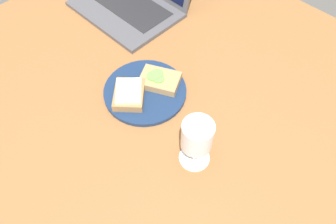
# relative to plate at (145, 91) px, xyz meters

# --- Properties ---
(wooden_table) EXTENTS (1.40, 1.40, 0.03)m
(wooden_table) POSITION_rel_plate_xyz_m (0.05, -0.03, -0.02)
(wooden_table) COLOR brown
(wooden_table) RESTS_ON ground
(plate) EXTENTS (0.23, 0.23, 0.01)m
(plate) POSITION_rel_plate_xyz_m (0.00, 0.00, 0.00)
(plate) COLOR navy
(plate) RESTS_ON wooden_table
(sandwich_with_cheese) EXTENTS (0.13, 0.13, 0.03)m
(sandwich_with_cheese) POSITION_rel_plate_xyz_m (-0.01, -0.05, 0.02)
(sandwich_with_cheese) COLOR #937047
(sandwich_with_cheese) RESTS_ON plate
(sandwich_with_cucumber) EXTENTS (0.13, 0.12, 0.03)m
(sandwich_with_cucumber) POSITION_rel_plate_xyz_m (0.01, 0.05, 0.02)
(sandwich_with_cucumber) COLOR #A88456
(sandwich_with_cucumber) RESTS_ON plate
(wine_glass) EXTENTS (0.07, 0.07, 0.14)m
(wine_glass) POSITION_rel_plate_xyz_m (0.23, -0.06, 0.09)
(wine_glass) COLOR white
(wine_glass) RESTS_ON wooden_table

